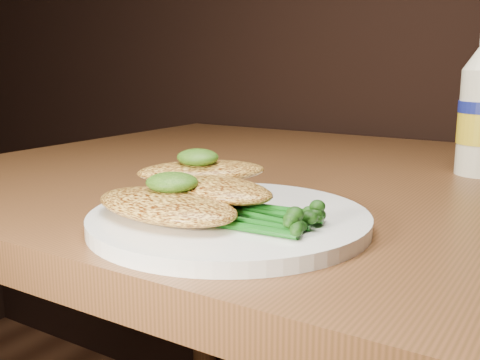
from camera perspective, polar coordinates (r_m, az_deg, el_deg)
The scene contains 7 objects.
plate at distance 0.51m, azimuth -1.08°, elevation -4.01°, with size 0.25×0.25×0.01m, color white.
chicken_front at distance 0.49m, azimuth -7.52°, elevation -2.58°, with size 0.15×0.08×0.02m, color gold.
chicken_mid at distance 0.52m, azimuth -3.03°, elevation -0.80°, with size 0.14×0.07×0.02m, color gold.
chicken_back at distance 0.56m, azimuth -3.88°, elevation 0.89°, with size 0.13×0.06×0.02m, color gold.
pesto_front at distance 0.50m, azimuth -6.89°, elevation -0.23°, with size 0.05×0.04×0.02m, color black.
pesto_back at distance 0.55m, azimuth -4.29°, elevation 2.30°, with size 0.04×0.04×0.02m, color black.
broccolini_bundle at distance 0.47m, azimuth 2.28°, elevation -3.32°, with size 0.12×0.09×0.02m, color #125513, non-canonical shape.
Camera 1 is at (0.20, 0.38, 0.90)m, focal length 42.22 mm.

